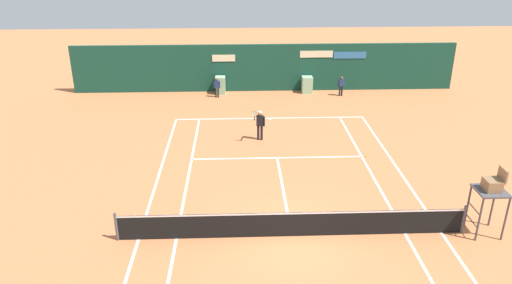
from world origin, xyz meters
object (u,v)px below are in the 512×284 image
at_px(umpire_chair, 491,190).
at_px(tennis_ball_by_sideline, 335,128).
at_px(ball_kid_left_post, 217,86).
at_px(tennis_ball_mid_court, 367,156).
at_px(player_on_baseline, 260,123).
at_px(tennis_ball_near_service_line, 248,125).
at_px(ball_kid_right_post, 341,85).

relative_size(umpire_chair, tennis_ball_by_sideline, 36.87).
distance_m(ball_kid_left_post, tennis_ball_mid_court, 11.84).
relative_size(player_on_baseline, ball_kid_left_post, 1.38).
bearing_deg(ball_kid_left_post, player_on_baseline, 113.58).
xyz_separation_m(umpire_chair, tennis_ball_by_sideline, (-3.33, 10.06, -1.67)).
bearing_deg(umpire_chair, tennis_ball_near_service_line, 36.76).
xyz_separation_m(umpire_chair, tennis_ball_mid_court, (-2.52, 6.42, -1.67)).
xyz_separation_m(ball_kid_right_post, tennis_ball_by_sideline, (-1.42, -5.62, -0.71)).
height_order(player_on_baseline, tennis_ball_by_sideline, player_on_baseline).
xyz_separation_m(umpire_chair, player_on_baseline, (-7.46, 8.64, -0.78)).
distance_m(ball_kid_right_post, tennis_ball_by_sideline, 5.84).
height_order(ball_kid_left_post, tennis_ball_mid_court, ball_kid_left_post).
bearing_deg(player_on_baseline, ball_kid_left_post, -60.88).
relative_size(umpire_chair, ball_kid_left_post, 1.96).
bearing_deg(tennis_ball_by_sideline, ball_kid_right_post, 75.86).
height_order(tennis_ball_by_sideline, tennis_ball_near_service_line, same).
height_order(tennis_ball_mid_court, tennis_ball_near_service_line, same).
distance_m(tennis_ball_by_sideline, tennis_ball_near_service_line, 4.71).
relative_size(ball_kid_right_post, tennis_ball_near_service_line, 18.98).
bearing_deg(ball_kid_left_post, umpire_chair, 126.89).
bearing_deg(player_on_baseline, tennis_ball_by_sideline, -150.78).
height_order(ball_kid_right_post, tennis_ball_near_service_line, ball_kid_right_post).
height_order(ball_kid_left_post, ball_kid_right_post, ball_kid_right_post).
xyz_separation_m(ball_kid_right_post, tennis_ball_mid_court, (-0.60, -9.26, -0.71)).
bearing_deg(tennis_ball_near_service_line, ball_kid_right_post, 39.26).
relative_size(umpire_chair, player_on_baseline, 1.42).
distance_m(tennis_ball_mid_court, tennis_ball_by_sideline, 3.73).
relative_size(player_on_baseline, tennis_ball_by_sideline, 26.02).
bearing_deg(player_on_baseline, tennis_ball_mid_court, 166.04).
xyz_separation_m(player_on_baseline, tennis_ball_near_service_line, (-0.54, 2.06, -0.89)).
bearing_deg(tennis_ball_near_service_line, ball_kid_left_post, 110.58).
relative_size(tennis_ball_mid_court, tennis_ball_by_sideline, 1.00).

